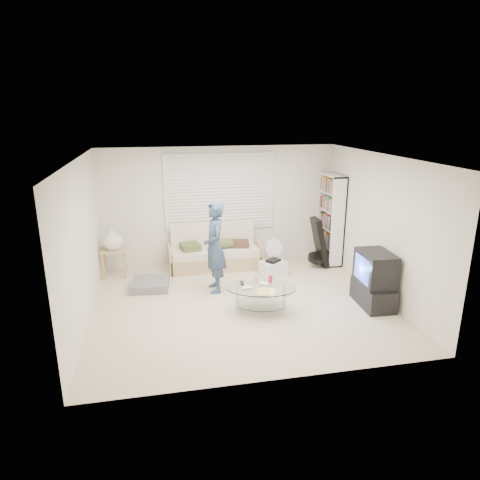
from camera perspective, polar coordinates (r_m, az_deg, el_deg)
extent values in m
plane|color=#BFB294|center=(7.50, 0.09, -8.40)|extent=(5.00, 5.00, 0.00)
cube|color=white|center=(9.20, -2.74, 4.62)|extent=(5.00, 0.02, 2.50)
cube|color=white|center=(4.99, 5.32, -6.21)|extent=(5.00, 0.02, 2.50)
cube|color=white|center=(7.01, -20.35, -0.37)|extent=(0.02, 4.50, 2.50)
cube|color=white|center=(7.93, 18.10, 1.78)|extent=(0.02, 4.50, 2.50)
cube|color=white|center=(6.81, 0.10, 10.97)|extent=(5.00, 4.50, 0.02)
cube|color=white|center=(9.11, -2.74, 6.42)|extent=(2.32, 0.06, 1.62)
cube|color=black|center=(9.10, -2.72, 6.41)|extent=(2.20, 0.01, 1.50)
cube|color=silver|center=(9.08, -2.70, 6.38)|extent=(2.16, 0.04, 1.50)
cube|color=silver|center=(9.09, -2.72, 6.40)|extent=(2.32, 0.08, 1.62)
cube|color=tan|center=(9.08, -3.38, -2.79)|extent=(1.86, 0.75, 0.30)
cube|color=beige|center=(8.99, -3.39, -1.49)|extent=(1.79, 0.69, 0.15)
cube|color=beige|center=(9.21, -3.70, 0.77)|extent=(1.79, 0.21, 0.57)
cube|color=tan|center=(8.97, -9.30, -2.49)|extent=(0.06, 0.75, 0.52)
cube|color=tan|center=(9.21, 2.35, -1.75)|extent=(0.06, 0.75, 0.52)
cube|color=#434A27|center=(8.86, -6.65, -0.90)|extent=(0.44, 0.44, 0.13)
cylinder|color=#434A27|center=(8.90, -2.46, -0.47)|extent=(0.47, 0.20, 0.20)
cube|color=#412B20|center=(9.04, 0.11, -0.49)|extent=(0.39, 0.39, 0.11)
cube|color=slate|center=(8.24, -11.87, -5.77)|extent=(0.74, 0.74, 0.15)
cube|color=tan|center=(8.85, -16.52, -1.26)|extent=(0.50, 0.40, 0.04)
cube|color=tan|center=(8.82, -17.75, -3.37)|extent=(0.04, 0.04, 0.54)
cube|color=tan|center=(8.78, -15.14, -3.24)|extent=(0.04, 0.04, 0.54)
cube|color=tan|center=(9.10, -17.56, -2.73)|extent=(0.04, 0.04, 0.54)
cube|color=tan|center=(9.06, -15.04, -2.59)|extent=(0.04, 0.04, 0.54)
imported|color=white|center=(8.78, -16.65, 0.17)|extent=(0.40, 0.40, 0.42)
cube|color=white|center=(9.41, 11.99, 2.73)|extent=(0.30, 0.81, 1.92)
cube|color=black|center=(9.13, 10.57, -0.27)|extent=(0.36, 0.38, 1.05)
cylinder|color=black|center=(9.23, 10.22, -2.37)|extent=(0.38, 0.39, 0.18)
cylinder|color=white|center=(9.17, 4.38, -3.51)|extent=(0.25, 0.25, 0.03)
cylinder|color=white|center=(9.11, 4.40, -2.56)|extent=(0.04, 0.04, 0.32)
cylinder|color=white|center=(9.03, 4.44, -0.99)|extent=(0.37, 0.12, 0.38)
cylinder|color=white|center=(9.03, 4.44, -0.99)|extent=(0.10, 0.06, 0.10)
cube|color=white|center=(8.67, 4.43, -3.80)|extent=(0.55, 0.44, 0.29)
cube|color=black|center=(8.61, 4.45, -2.74)|extent=(0.34, 0.32, 0.05)
cube|color=black|center=(7.70, 17.29, -6.94)|extent=(0.51, 0.90, 0.39)
cube|color=black|center=(7.52, 17.61, -3.62)|extent=(0.52, 0.75, 0.56)
cube|color=#586CF8|center=(7.42, 15.99, -3.75)|extent=(0.05, 0.56, 0.43)
ellipsoid|color=silver|center=(7.05, 2.80, -6.38)|extent=(1.30, 1.00, 0.02)
ellipsoid|color=silver|center=(7.17, 2.77, -8.53)|extent=(0.99, 0.77, 0.01)
cylinder|color=silver|center=(6.95, -0.57, -8.73)|extent=(0.03, 0.03, 0.40)
cylinder|color=silver|center=(6.94, 6.09, -8.84)|extent=(0.03, 0.03, 0.40)
cylinder|color=silver|center=(7.36, -0.33, -7.18)|extent=(0.03, 0.03, 0.40)
cylinder|color=silver|center=(7.36, 5.92, -7.28)|extent=(0.03, 0.03, 0.40)
cube|color=white|center=(6.97, 0.89, -6.41)|extent=(0.16, 0.11, 0.04)
cube|color=white|center=(7.14, 3.23, -5.86)|extent=(0.19, 0.19, 0.04)
cylinder|color=silver|center=(7.20, 2.15, -5.31)|extent=(0.07, 0.07, 0.11)
cylinder|color=#D62B4F|center=(7.22, 4.08, -5.24)|extent=(0.07, 0.07, 0.12)
cube|color=black|center=(7.17, 0.29, -5.78)|extent=(0.07, 0.18, 0.02)
cube|color=white|center=(6.88, 3.67, -6.91)|extent=(0.35, 0.38, 0.01)
cube|color=#DBB865|center=(6.85, 3.23, -6.92)|extent=(0.25, 0.31, 0.01)
imported|color=#2C435C|center=(7.72, -3.39, -0.96)|extent=(0.42, 0.63, 1.68)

